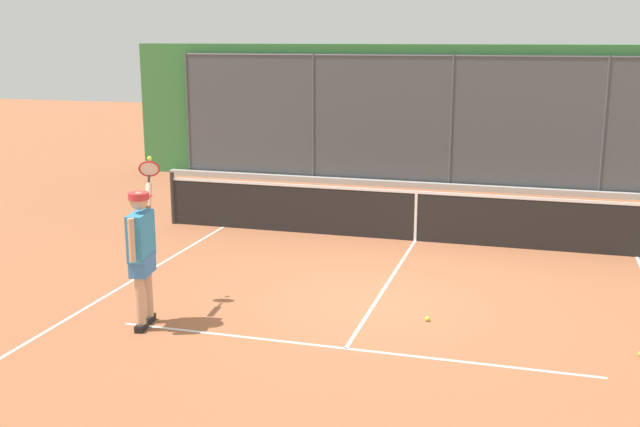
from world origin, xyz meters
name	(u,v)px	position (x,y,z in m)	size (l,w,h in m)	color
ground_plane	(376,302)	(0.00, 0.00, 0.00)	(60.00, 60.00, 0.00)	#A8603D
court_line_markings	(340,357)	(0.00, 2.04, 0.00)	(7.85, 9.70, 0.01)	white
fence_backdrop	(454,116)	(0.00, -9.52, 1.77)	(17.33, 1.37, 3.56)	#474C51
tennis_net	(416,215)	(0.00, -3.55, 0.49)	(10.08, 0.09, 1.07)	#2D2D2D
tennis_player	(142,247)	(2.75, 1.75, 1.09)	(0.63, 1.42, 2.11)	black
tennis_ball_by_sideline	(427,319)	(-0.83, 0.56, 0.03)	(0.07, 0.07, 0.07)	#C1D138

